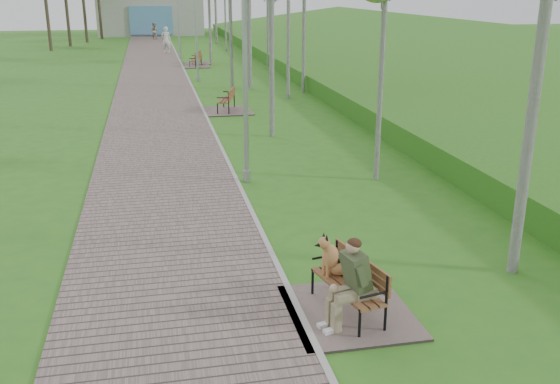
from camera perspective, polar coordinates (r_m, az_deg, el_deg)
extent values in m
plane|color=#2F6C20|center=(14.58, -3.58, 0.15)|extent=(120.00, 120.00, 0.00)
cube|color=#635450|center=(35.52, -11.53, 10.62)|extent=(3.50, 67.00, 0.04)
cube|color=#999993|center=(35.57, -8.67, 10.79)|extent=(0.10, 67.00, 0.05)
cube|color=#408022|center=(36.76, 10.84, 10.87)|extent=(14.00, 70.00, 1.60)
cube|color=#9E9E99|center=(64.78, -11.76, 15.66)|extent=(10.00, 5.00, 4.00)
cube|color=#5387B9|center=(62.20, -11.70, 15.11)|extent=(4.00, 0.20, 2.60)
cube|color=#635450|center=(9.30, 6.34, -10.83)|extent=(1.75, 1.95, 0.04)
cube|color=brown|center=(9.09, 6.12, -8.56)|extent=(0.75, 1.52, 0.04)
cube|color=brown|center=(9.09, 7.46, -6.78)|extent=(0.37, 1.43, 0.32)
cube|color=#635450|center=(24.05, -4.84, 7.40)|extent=(1.80, 2.00, 0.04)
cube|color=brown|center=(23.96, -4.98, 8.41)|extent=(0.85, 1.57, 0.04)
cube|color=brown|center=(23.88, -4.43, 9.04)|extent=(0.45, 1.45, 0.33)
cube|color=#635450|center=(39.67, -7.59, 11.59)|extent=(1.59, 1.76, 0.04)
cube|color=brown|center=(39.62, -7.68, 12.12)|extent=(0.65, 1.37, 0.04)
cube|color=brown|center=(39.57, -7.39, 12.47)|extent=(0.29, 1.30, 0.29)
cube|color=#635450|center=(38.06, -7.64, 11.31)|extent=(1.53, 1.71, 0.04)
cube|color=brown|center=(38.02, -7.74, 11.85)|extent=(0.83, 1.33, 0.03)
cube|color=brown|center=(37.93, -7.45, 12.19)|extent=(0.51, 1.20, 0.28)
cylinder|color=#9B9DA2|center=(15.17, -3.04, 1.47)|extent=(0.20, 0.20, 0.29)
cylinder|color=#9B9DA2|center=(14.68, -3.19, 10.09)|extent=(0.12, 0.12, 4.89)
cylinder|color=#9B9DA2|center=(32.09, -7.49, 10.24)|extent=(0.18, 0.18, 0.27)
cylinder|color=#9B9DA2|center=(31.87, -7.65, 13.99)|extent=(0.11, 0.11, 4.48)
cylinder|color=#9B9DA2|center=(42.42, -9.10, 12.15)|extent=(0.23, 0.23, 0.34)
cylinder|color=#9B9DA2|center=(42.23, -9.29, 15.72)|extent=(0.14, 0.14, 5.64)
cylinder|color=#9B9DA2|center=(63.26, -10.18, 14.01)|extent=(0.18, 0.18, 0.28)
cylinder|color=#9B9DA2|center=(63.15, -10.29, 15.97)|extent=(0.11, 0.11, 4.62)
imported|color=silver|center=(46.41, -10.37, 13.53)|extent=(0.74, 0.56, 1.85)
imported|color=#9F998B|center=(58.76, -11.45, 14.23)|extent=(0.86, 0.76, 1.49)
cylinder|color=silver|center=(14.92, 9.37, 13.18)|extent=(0.16, 0.16, 6.53)
cylinder|color=silver|center=(10.25, 22.97, 14.03)|extent=(0.18, 0.18, 8.03)
cylinder|color=silver|center=(19.40, -0.78, 15.11)|extent=(0.15, 0.15, 6.92)
cylinder|color=silver|center=(37.71, -1.11, 16.64)|extent=(0.16, 0.16, 6.91)
cylinder|color=silver|center=(47.20, -5.06, 16.99)|extent=(0.16, 0.16, 7.07)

